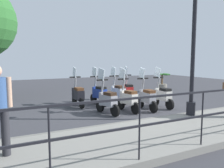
# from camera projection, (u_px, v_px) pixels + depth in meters

# --- Properties ---
(ground_plane) EXTENTS (28.00, 28.00, 0.00)m
(ground_plane) POSITION_uv_depth(u_px,v_px,m) (126.00, 107.00, 8.38)
(ground_plane) COLOR #38383D
(promenade_walkway) EXTENTS (2.20, 20.00, 0.15)m
(promenade_walkway) POSITION_uv_depth(u_px,v_px,m) (188.00, 128.00, 5.56)
(promenade_walkway) COLOR gray
(promenade_walkway) RESTS_ON ground_plane
(lamp_post_near) EXTENTS (0.26, 0.90, 4.50)m
(lamp_post_near) POSITION_uv_depth(u_px,v_px,m) (193.00, 48.00, 6.39)
(lamp_post_near) COLOR black
(lamp_post_near) RESTS_ON promenade_walkway
(potted_palm) EXTENTS (1.06, 0.66, 1.05)m
(potted_palm) POSITION_uv_depth(u_px,v_px,m) (162.00, 84.00, 12.31)
(potted_palm) COLOR slate
(potted_palm) RESTS_ON ground_plane
(scooter_near_0) EXTENTS (1.23, 0.44, 1.54)m
(scooter_near_0) POSITION_uv_depth(u_px,v_px,m) (163.00, 95.00, 8.25)
(scooter_near_0) COLOR black
(scooter_near_0) RESTS_ON ground_plane
(scooter_near_1) EXTENTS (1.23, 0.44, 1.54)m
(scooter_near_1) POSITION_uv_depth(u_px,v_px,m) (147.00, 97.00, 7.80)
(scooter_near_1) COLOR black
(scooter_near_1) RESTS_ON ground_plane
(scooter_near_2) EXTENTS (1.23, 0.45, 1.54)m
(scooter_near_2) POSITION_uv_depth(u_px,v_px,m) (128.00, 98.00, 7.59)
(scooter_near_2) COLOR black
(scooter_near_2) RESTS_ON ground_plane
(scooter_near_3) EXTENTS (1.22, 0.49, 1.54)m
(scooter_near_3) POSITION_uv_depth(u_px,v_px,m) (107.00, 100.00, 7.25)
(scooter_near_3) COLOR black
(scooter_near_3) RESTS_ON ground_plane
(scooter_far_0) EXTENTS (1.21, 0.52, 1.54)m
(scooter_far_0) POSITION_uv_depth(u_px,v_px,m) (128.00, 90.00, 9.54)
(scooter_far_0) COLOR black
(scooter_far_0) RESTS_ON ground_plane
(scooter_far_1) EXTENTS (1.23, 0.44, 1.54)m
(scooter_far_1) POSITION_uv_depth(u_px,v_px,m) (118.00, 92.00, 9.04)
(scooter_far_1) COLOR black
(scooter_far_1) RESTS_ON ground_plane
(scooter_far_2) EXTENTS (1.22, 0.47, 1.54)m
(scooter_far_2) POSITION_uv_depth(u_px,v_px,m) (99.00, 93.00, 8.74)
(scooter_far_2) COLOR black
(scooter_far_2) RESTS_ON ground_plane
(scooter_far_3) EXTENTS (1.23, 0.44, 1.54)m
(scooter_far_3) POSITION_uv_depth(u_px,v_px,m) (78.00, 94.00, 8.43)
(scooter_far_3) COLOR black
(scooter_far_3) RESTS_ON ground_plane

